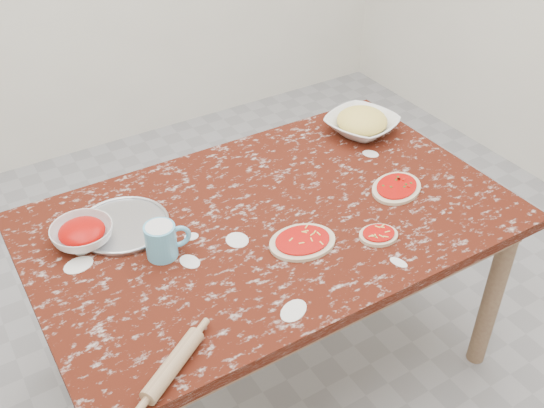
% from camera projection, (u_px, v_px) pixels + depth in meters
% --- Properties ---
extents(ground, '(4.00, 4.00, 0.00)m').
position_uv_depth(ground, '(272.00, 361.00, 2.58)').
color(ground, gray).
extents(worktable, '(1.60, 1.00, 0.75)m').
position_uv_depth(worktable, '(272.00, 235.00, 2.18)').
color(worktable, '#3D1209').
rests_on(worktable, ground).
extents(pizza_tray, '(0.31, 0.31, 0.01)m').
position_uv_depth(pizza_tray, '(123.00, 226.00, 2.08)').
color(pizza_tray, '#B2B2B7').
rests_on(pizza_tray, worktable).
extents(sauce_bowl, '(0.24, 0.24, 0.06)m').
position_uv_depth(sauce_bowl, '(82.00, 235.00, 2.00)').
color(sauce_bowl, white).
rests_on(sauce_bowl, worktable).
extents(cheese_bowl, '(0.34, 0.34, 0.07)m').
position_uv_depth(cheese_bowl, '(362.00, 125.00, 2.56)').
color(cheese_bowl, white).
rests_on(cheese_bowl, worktable).
extents(flour_mug, '(0.15, 0.10, 0.11)m').
position_uv_depth(flour_mug, '(162.00, 240.00, 1.94)').
color(flour_mug, '#5CB2D7').
rests_on(flour_mug, worktable).
extents(pizza_left, '(0.24, 0.20, 0.02)m').
position_uv_depth(pizza_left, '(302.00, 242.00, 2.01)').
color(pizza_left, beige).
rests_on(pizza_left, worktable).
extents(pizza_mid, '(0.15, 0.13, 0.02)m').
position_uv_depth(pizza_mid, '(378.00, 235.00, 2.04)').
color(pizza_mid, beige).
rests_on(pizza_mid, worktable).
extents(pizza_right, '(0.26, 0.23, 0.02)m').
position_uv_depth(pizza_right, '(396.00, 188.00, 2.25)').
color(pizza_right, beige).
rests_on(pizza_right, worktable).
extents(rolling_pin, '(0.22, 0.16, 0.05)m').
position_uv_depth(rolling_pin, '(173.00, 365.00, 1.60)').
color(rolling_pin, tan).
rests_on(rolling_pin, worktable).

